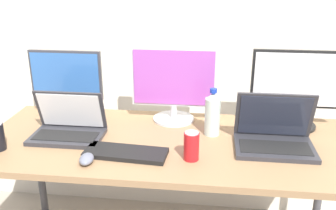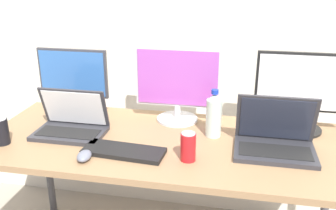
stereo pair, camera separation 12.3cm
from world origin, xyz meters
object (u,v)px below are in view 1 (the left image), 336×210
(laptop_silver, at_px, (68,126))
(mouse_by_keyboard, at_px, (87,159))
(monitor_center, at_px, (174,84))
(work_desk, at_px, (168,152))
(monitor_left, at_px, (67,82))
(laptop_secondary, at_px, (274,135))
(keyboard_main, at_px, (126,153))
(soda_can_by_laptop, at_px, (191,146))
(monitor_right, at_px, (298,87))
(water_bottle, at_px, (212,114))

(laptop_silver, relative_size, mouse_by_keyboard, 3.62)
(monitor_center, bearing_deg, work_desk, -90.23)
(monitor_left, height_order, laptop_silver, monitor_left)
(monitor_left, height_order, laptop_secondary, monitor_left)
(laptop_silver, xyz_separation_m, keyboard_main, (0.32, -0.16, -0.04))
(laptop_secondary, xyz_separation_m, mouse_by_keyboard, (-0.80, -0.25, -0.04))
(monitor_left, xyz_separation_m, soda_can_by_laptop, (0.70, -0.44, -0.12))
(monitor_right, height_order, water_bottle, monitor_right)
(monitor_right, distance_m, laptop_silver, 1.15)
(water_bottle, xyz_separation_m, soda_can_by_laptop, (-0.08, -0.26, -0.05))
(work_desk, bearing_deg, water_bottle, 25.14)
(mouse_by_keyboard, bearing_deg, monitor_center, 51.98)
(laptop_silver, relative_size, laptop_secondary, 0.96)
(work_desk, distance_m, monitor_center, 0.37)
(mouse_by_keyboard, bearing_deg, work_desk, 32.66)
(work_desk, distance_m, laptop_secondary, 0.50)
(monitor_left, relative_size, monitor_right, 0.84)
(laptop_secondary, distance_m, soda_can_by_laptop, 0.40)
(laptop_secondary, bearing_deg, monitor_right, 61.39)
(monitor_center, distance_m, monitor_right, 0.62)
(monitor_center, xyz_separation_m, monitor_right, (0.62, -0.01, 0.01))
(water_bottle, relative_size, soda_can_by_laptop, 1.87)
(laptop_secondary, height_order, water_bottle, laptop_secondary)
(monitor_left, distance_m, soda_can_by_laptop, 0.84)
(work_desk, xyz_separation_m, laptop_silver, (-0.48, -0.01, 0.11))
(laptop_secondary, xyz_separation_m, soda_can_by_laptop, (-0.37, -0.16, 0.00))
(mouse_by_keyboard, bearing_deg, laptop_silver, 118.28)
(laptop_secondary, relative_size, water_bottle, 1.49)
(work_desk, height_order, monitor_center, monitor_center)
(monitor_right, xyz_separation_m, keyboard_main, (-0.79, -0.41, -0.20))
(water_bottle, bearing_deg, monitor_center, 142.04)
(keyboard_main, bearing_deg, work_desk, 48.85)
(water_bottle, distance_m, soda_can_by_laptop, 0.28)
(laptop_silver, height_order, laptop_secondary, laptop_secondary)
(monitor_center, relative_size, monitor_right, 0.95)
(monitor_center, xyz_separation_m, soda_can_by_laptop, (0.12, -0.42, -0.14))
(monitor_right, bearing_deg, keyboard_main, -152.60)
(monitor_right, distance_m, soda_can_by_laptop, 0.67)
(monitor_center, xyz_separation_m, laptop_secondary, (0.48, -0.26, -0.14))
(monitor_right, bearing_deg, work_desk, -158.48)
(work_desk, relative_size, water_bottle, 7.53)
(work_desk, relative_size, laptop_secondary, 5.06)
(monitor_center, bearing_deg, water_bottle, -37.96)
(laptop_secondary, height_order, keyboard_main, laptop_secondary)
(work_desk, height_order, monitor_left, monitor_left)
(work_desk, relative_size, soda_can_by_laptop, 14.08)
(work_desk, distance_m, monitor_right, 0.72)
(laptop_secondary, bearing_deg, monitor_left, 165.64)
(monitor_center, xyz_separation_m, water_bottle, (0.20, -0.16, -0.09))
(monitor_left, relative_size, laptop_secondary, 1.12)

